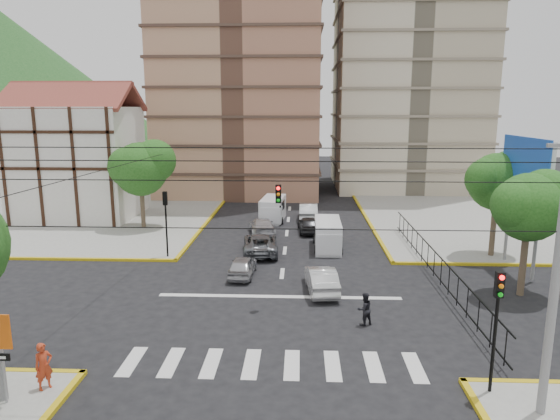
# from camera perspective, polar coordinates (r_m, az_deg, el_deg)

# --- Properties ---
(ground) EXTENTS (160.00, 160.00, 0.00)m
(ground) POSITION_cam_1_polar(r_m,az_deg,el_deg) (26.01, -0.18, -10.84)
(ground) COLOR black
(ground) RESTS_ON ground
(sidewalk_nw) EXTENTS (26.00, 26.00, 0.15)m
(sidewalk_nw) POSITION_cam_1_polar(r_m,az_deg,el_deg) (49.78, -22.72, -0.71)
(sidewalk_nw) COLOR gray
(sidewalk_nw) RESTS_ON ground
(sidewalk_ne) EXTENTS (26.00, 26.00, 0.15)m
(sidewalk_ne) POSITION_cam_1_polar(r_m,az_deg,el_deg) (48.91, 25.10, -1.12)
(sidewalk_ne) COLOR gray
(sidewalk_ne) RESTS_ON ground
(crosswalk_stripes) EXTENTS (12.00, 2.40, 0.01)m
(crosswalk_stripes) POSITION_cam_1_polar(r_m,az_deg,el_deg) (20.59, -0.96, -17.21)
(crosswalk_stripes) COLOR silver
(crosswalk_stripes) RESTS_ON ground
(stop_line) EXTENTS (13.00, 0.40, 0.01)m
(stop_line) POSITION_cam_1_polar(r_m,az_deg,el_deg) (27.12, -0.06, -9.86)
(stop_line) COLOR silver
(stop_line) RESTS_ON ground
(tudor_building) EXTENTS (10.80, 8.05, 12.23)m
(tudor_building) POSITION_cam_1_polar(r_m,az_deg,el_deg) (48.60, -22.12, 5.25)
(tudor_building) COLOR silver
(tudor_building) RESTS_ON ground
(distant_hill) EXTENTS (70.00, 70.00, 28.00)m
(distant_hill) POSITION_cam_1_polar(r_m,az_deg,el_deg) (109.54, -29.14, 12.33)
(distant_hill) COLOR #1B511E
(distant_hill) RESTS_ON ground
(park_fence) EXTENTS (0.10, 22.50, 1.66)m
(park_fence) POSITION_cam_1_polar(r_m,az_deg,el_deg) (31.21, 17.10, -7.47)
(park_fence) COLOR black
(park_fence) RESTS_ON ground
(billboard) EXTENTS (0.36, 6.20, 8.10)m
(billboard) POSITION_cam_1_polar(r_m,az_deg,el_deg) (33.09, 26.26, 3.59)
(billboard) COLOR slate
(billboard) RESTS_ON ground
(tree_park_a) EXTENTS (4.41, 3.60, 6.83)m
(tree_park_a) POSITION_cam_1_polar(r_m,az_deg,el_deg) (29.07, 26.73, 0.62)
(tree_park_a) COLOR #473828
(tree_park_a) RESTS_ON ground
(tree_park_c) EXTENTS (4.65, 3.80, 7.25)m
(tree_park_c) POSITION_cam_1_polar(r_m,az_deg,el_deg) (35.79, 23.72, 3.26)
(tree_park_c) COLOR #473828
(tree_park_c) RESTS_ON ground
(tree_tudor) EXTENTS (5.39, 4.40, 7.43)m
(tree_tudor) POSITION_cam_1_polar(r_m,az_deg,el_deg) (42.34, -15.54, 4.81)
(tree_tudor) COLOR #473828
(tree_tudor) RESTS_ON ground
(traffic_light_se) EXTENTS (0.28, 0.22, 4.40)m
(traffic_light_se) POSITION_cam_1_polar(r_m,az_deg,el_deg) (18.83, 23.54, -10.65)
(traffic_light_se) COLOR black
(traffic_light_se) RESTS_ON ground
(traffic_light_nw) EXTENTS (0.28, 0.22, 4.40)m
(traffic_light_nw) POSITION_cam_1_polar(r_m,az_deg,el_deg) (33.72, -12.93, -0.35)
(traffic_light_nw) COLOR black
(traffic_light_nw) RESTS_ON ground
(traffic_light_hanging) EXTENTS (18.00, 9.12, 0.92)m
(traffic_light_hanging) POSITION_cam_1_polar(r_m,az_deg,el_deg) (22.37, -0.42, 1.23)
(traffic_light_hanging) COLOR black
(traffic_light_hanging) RESTS_ON ground
(utility_pole_se) EXTENTS (1.40, 0.28, 9.00)m
(utility_pole_se) POSITION_cam_1_polar(r_m,az_deg,el_deg) (17.74, 29.00, -6.83)
(utility_pole_se) COLOR slate
(utility_pole_se) RESTS_ON ground
(van_right_lane) EXTENTS (1.95, 4.58, 2.06)m
(van_right_lane) POSITION_cam_1_polar(r_m,az_deg,el_deg) (35.60, 5.48, -2.97)
(van_right_lane) COLOR silver
(van_right_lane) RESTS_ON ground
(van_left_lane) EXTENTS (2.23, 4.74, 2.07)m
(van_left_lane) POSITION_cam_1_polar(r_m,az_deg,el_deg) (44.29, -0.84, -0.01)
(van_left_lane) COLOR silver
(van_left_lane) RESTS_ON ground
(car_silver_front_left) EXTENTS (1.60, 3.65, 1.22)m
(car_silver_front_left) POSITION_cam_1_polar(r_m,az_deg,el_deg) (30.17, -4.30, -6.41)
(car_silver_front_left) COLOR #A5A5A9
(car_silver_front_left) RESTS_ON ground
(car_white_front_right) EXTENTS (1.92, 4.35, 1.39)m
(car_white_front_right) POSITION_cam_1_polar(r_m,az_deg,el_deg) (27.72, 4.72, -7.89)
(car_white_front_right) COLOR silver
(car_white_front_right) RESTS_ON ground
(car_grey_mid_left) EXTENTS (2.72, 5.16, 1.38)m
(car_grey_mid_left) POSITION_cam_1_polar(r_m,az_deg,el_deg) (34.64, -2.25, -3.86)
(car_grey_mid_left) COLOR slate
(car_grey_mid_left) RESTS_ON ground
(car_silver_rear_left) EXTENTS (2.61, 4.82, 1.32)m
(car_silver_rear_left) POSITION_cam_1_polar(r_m,az_deg,el_deg) (39.75, -2.06, -1.87)
(car_silver_rear_left) COLOR silver
(car_silver_rear_left) RESTS_ON ground
(car_darkgrey_mid_right) EXTENTS (1.88, 4.02, 1.33)m
(car_darkgrey_mid_right) POSITION_cam_1_polar(r_m,az_deg,el_deg) (40.43, 3.28, -1.65)
(car_darkgrey_mid_right) COLOR black
(car_darkgrey_mid_right) RESTS_ON ground
(car_white_rear_right) EXTENTS (1.60, 4.57, 1.50)m
(car_white_rear_right) POSITION_cam_1_polar(r_m,az_deg,el_deg) (45.03, 3.25, -0.16)
(car_white_rear_right) COLOR silver
(car_white_rear_right) RESTS_ON ground
(pedestrian_sw_corner) EXTENTS (0.72, 0.74, 1.72)m
(pedestrian_sw_corner) POSITION_cam_1_polar(r_m,az_deg,el_deg) (20.20, -25.40, -15.82)
(pedestrian_sw_corner) COLOR #B1361B
(pedestrian_sw_corner) RESTS_ON sidewalk_sw
(pedestrian_crosswalk) EXTENTS (0.95, 0.88, 1.56)m
(pedestrian_crosswalk) POSITION_cam_1_polar(r_m,az_deg,el_deg) (23.87, 9.62, -11.10)
(pedestrian_crosswalk) COLOR black
(pedestrian_crosswalk) RESTS_ON ground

